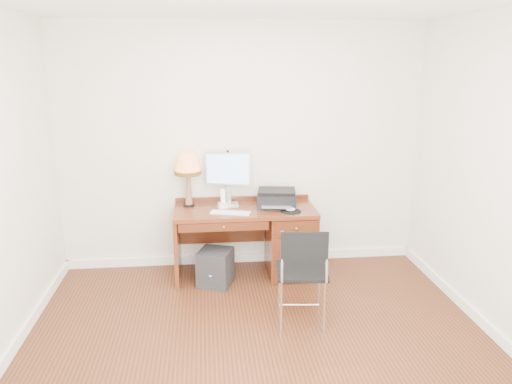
{
  "coord_description": "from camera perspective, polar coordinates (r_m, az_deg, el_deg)",
  "views": [
    {
      "loc": [
        -0.42,
        -3.68,
        2.3
      ],
      "look_at": [
        0.1,
        1.2,
        0.99
      ],
      "focal_mm": 35.0,
      "sensor_mm": 36.0,
      "label": 1
    }
  ],
  "objects": [
    {
      "name": "pen_cup",
      "position": [
        5.48,
        0.68,
        -0.93
      ],
      "size": [
        0.07,
        0.07,
        0.09
      ],
      "primitive_type": "cylinder",
      "color": "black",
      "rests_on": "desk"
    },
    {
      "name": "printer",
      "position": [
        5.4,
        2.36,
        -0.7
      ],
      "size": [
        0.46,
        0.38,
        0.18
      ],
      "rotation": [
        0.0,
        0.0,
        -0.15
      ],
      "color": "black",
      "rests_on": "desk"
    },
    {
      "name": "room_shell",
      "position": [
        4.88,
        -0.46,
        -12.43
      ],
      "size": [
        4.0,
        4.0,
        4.0
      ],
      "color": "silver",
      "rests_on": "ground"
    },
    {
      "name": "desk",
      "position": [
        5.48,
        2.11,
        -5.17
      ],
      "size": [
        1.5,
        0.67,
        0.75
      ],
      "color": "maroon",
      "rests_on": "ground"
    },
    {
      "name": "phone",
      "position": [
        5.35,
        -3.8,
        -1.19
      ],
      "size": [
        0.11,
        0.11,
        0.2
      ],
      "rotation": [
        0.0,
        0.0,
        0.17
      ],
      "color": "white",
      "rests_on": "desk"
    },
    {
      "name": "ground",
      "position": [
        4.36,
        0.39,
        -16.82
      ],
      "size": [
        4.0,
        4.0,
        0.0
      ],
      "primitive_type": "plane",
      "color": "#3B1B0D",
      "rests_on": "ground"
    },
    {
      "name": "equipment_box",
      "position": [
        5.29,
        -4.65,
        -8.57
      ],
      "size": [
        0.42,
        0.42,
        0.38
      ],
      "primitive_type": "cube",
      "rotation": [
        0.0,
        0.0,
        -0.35
      ],
      "color": "black",
      "rests_on": "ground"
    },
    {
      "name": "leg_lamp",
      "position": [
        5.37,
        -7.81,
        2.88
      ],
      "size": [
        0.29,
        0.29,
        0.59
      ],
      "color": "black",
      "rests_on": "desk"
    },
    {
      "name": "chair",
      "position": [
        4.37,
        5.45,
        -8.51
      ],
      "size": [
        0.48,
        0.48,
        0.93
      ],
      "rotation": [
        0.0,
        0.0,
        -0.11
      ],
      "color": "black",
      "rests_on": "ground"
    },
    {
      "name": "keyboard",
      "position": [
        5.17,
        -2.93,
        -2.37
      ],
      "size": [
        0.43,
        0.22,
        0.02
      ],
      "primitive_type": "cube",
      "rotation": [
        0.0,
        0.0,
        -0.26
      ],
      "color": "white",
      "rests_on": "desk"
    },
    {
      "name": "mouse_pad",
      "position": [
        5.23,
        3.98,
        -2.12
      ],
      "size": [
        0.22,
        0.22,
        0.04
      ],
      "color": "black",
      "rests_on": "desk"
    },
    {
      "name": "monitor",
      "position": [
        5.42,
        -3.28,
        2.33
      ],
      "size": [
        0.5,
        0.21,
        0.58
      ],
      "rotation": [
        0.0,
        0.0,
        -0.22
      ],
      "color": "silver",
      "rests_on": "desk"
    }
  ]
}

